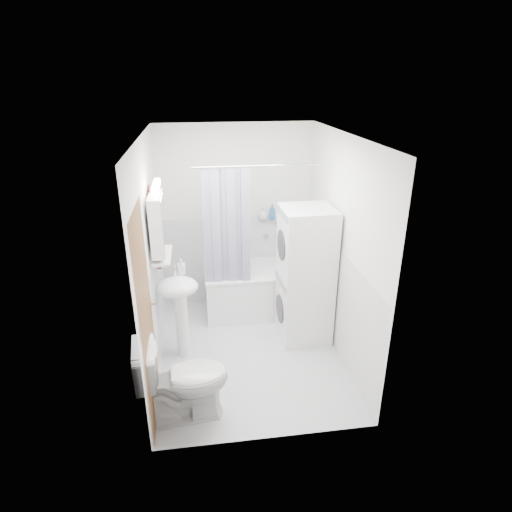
{
  "coord_description": "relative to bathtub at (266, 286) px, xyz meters",
  "views": [
    {
      "loc": [
        -0.51,
        -4.07,
        2.92
      ],
      "look_at": [
        0.1,
        0.15,
        1.11
      ],
      "focal_mm": 30.0,
      "sensor_mm": 36.0,
      "label": 1
    }
  ],
  "objects": [
    {
      "name": "floor",
      "position": [
        -0.34,
        -0.92,
        -0.34
      ],
      "size": [
        2.6,
        2.6,
        0.0
      ],
      "primitive_type": "plane",
      "color": "silver",
      "rests_on": "ground"
    },
    {
      "name": "tub_spout",
      "position": [
        0.2,
        0.33,
        0.59
      ],
      "size": [
        0.04,
        0.12,
        0.04
      ],
      "primitive_type": "cylinder",
      "rotation": [
        1.57,
        0.0,
        0.0
      ],
      "color": "silver",
      "rests_on": "room_walls"
    },
    {
      "name": "toilet",
      "position": [
        -1.06,
        -1.84,
        0.07
      ],
      "size": [
        0.87,
        0.54,
        0.81
      ],
      "primitive_type": "imported",
      "rotation": [
        0.0,
        0.0,
        1.67
      ],
      "color": "white",
      "rests_on": "ground"
    },
    {
      "name": "sink",
      "position": [
        -1.09,
        -0.87,
        0.37
      ],
      "size": [
        0.44,
        0.37,
        1.04
      ],
      "color": "white",
      "rests_on": "ground"
    },
    {
      "name": "room_walls",
      "position": [
        -0.34,
        -0.92,
        1.15
      ],
      "size": [
        2.6,
        2.6,
        2.6
      ],
      "color": "white",
      "rests_on": "ground"
    },
    {
      "name": "shower_caddy",
      "position": [
        0.25,
        0.32,
        0.81
      ],
      "size": [
        0.22,
        0.06,
        0.02
      ],
      "primitive_type": "cube",
      "color": "silver",
      "rests_on": "room_walls"
    },
    {
      "name": "shelf",
      "position": [
        -1.23,
        -0.82,
        0.86
      ],
      "size": [
        0.18,
        0.54,
        0.02
      ],
      "primitive_type": "cube",
      "color": "silver",
      "rests_on": "room_walls"
    },
    {
      "name": "shelf_cup",
      "position": [
        -1.23,
        -0.7,
        0.93
      ],
      "size": [
        0.1,
        0.09,
        0.1
      ],
      "primitive_type": "imported",
      "color": "gray",
      "rests_on": "shelf"
    },
    {
      "name": "soap_pump",
      "position": [
        -1.05,
        -0.67,
        0.61
      ],
      "size": [
        0.08,
        0.17,
        0.08
      ],
      "primitive_type": "imported",
      "color": "gray",
      "rests_on": "sink"
    },
    {
      "name": "curtain_rod",
      "position": [
        0.0,
        -0.32,
        1.66
      ],
      "size": [
        1.78,
        0.02,
        0.02
      ],
      "primitive_type": "cylinder",
      "rotation": [
        0.0,
        1.57,
        0.0
      ],
      "color": "silver",
      "rests_on": "room_walls"
    },
    {
      "name": "wainscot",
      "position": [
        -0.34,
        -0.63,
        0.26
      ],
      "size": [
        1.98,
        2.58,
        2.58
      ],
      "color": "white",
      "rests_on": "ground"
    },
    {
      "name": "shower_curtain",
      "position": [
        -0.51,
        -0.32,
        0.91
      ],
      "size": [
        0.55,
        0.02,
        1.45
      ],
      "color": "#15154A",
      "rests_on": "curtain_rod"
    },
    {
      "name": "towel",
      "position": [
        -1.28,
        -0.57,
        1.13
      ],
      "size": [
        0.07,
        0.36,
        0.88
      ],
      "color": "maroon",
      "rests_on": "room_walls"
    },
    {
      "name": "shampoo_a",
      "position": [
        0.01,
        0.32,
        0.89
      ],
      "size": [
        0.13,
        0.17,
        0.13
      ],
      "primitive_type": "imported",
      "color": "gray",
      "rests_on": "shower_caddy"
    },
    {
      "name": "bathtub",
      "position": [
        0.0,
        0.0,
        0.0
      ],
      "size": [
        1.6,
        0.76,
        0.61
      ],
      "color": "white",
      "rests_on": "ground"
    },
    {
      "name": "shampoo_b",
      "position": [
        0.13,
        0.32,
        0.86
      ],
      "size": [
        0.08,
        0.21,
        0.08
      ],
      "primitive_type": "imported",
      "color": "#2B67AC",
      "rests_on": "shower_caddy"
    },
    {
      "name": "shelf_bottle",
      "position": [
        -1.23,
        -0.97,
        0.91
      ],
      "size": [
        0.07,
        0.18,
        0.07
      ],
      "primitive_type": "imported",
      "color": "gray",
      "rests_on": "shelf"
    },
    {
      "name": "door",
      "position": [
        -1.29,
        -1.47,
        0.66
      ],
      "size": [
        0.05,
        2.0,
        2.0
      ],
      "color": "brown",
      "rests_on": "ground"
    },
    {
      "name": "medicine_cabinet",
      "position": [
        -1.25,
        -0.82,
        1.23
      ],
      "size": [
        0.13,
        0.5,
        0.71
      ],
      "color": "white",
      "rests_on": "room_walls"
    },
    {
      "name": "washer_dryer",
      "position": [
        0.34,
        -0.7,
        0.47
      ],
      "size": [
        0.59,
        0.58,
        1.61
      ],
      "rotation": [
        0.0,
        0.0,
        0.03
      ],
      "color": "white",
      "rests_on": "ground"
    }
  ]
}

